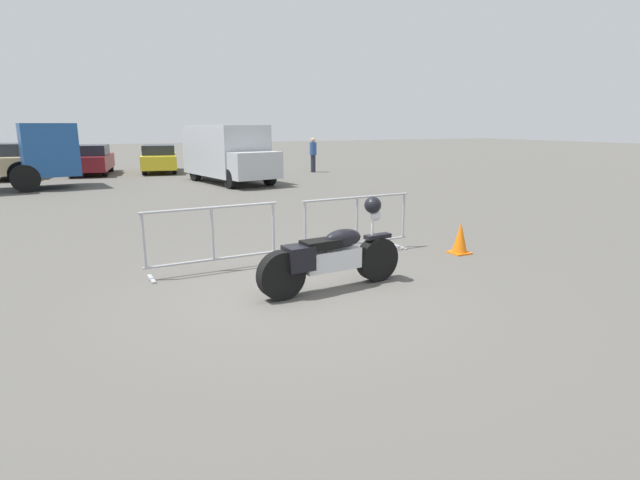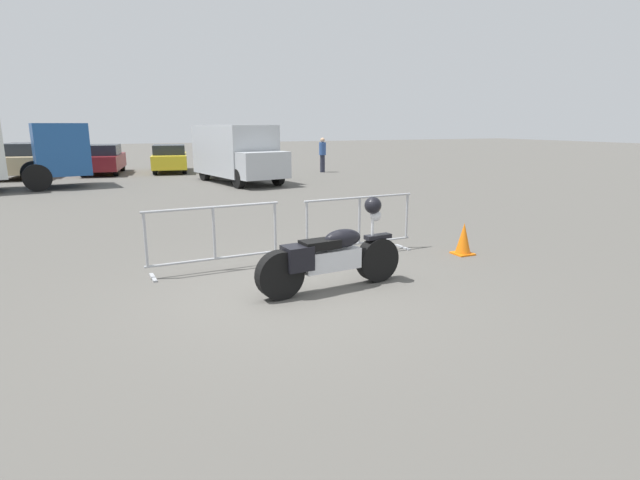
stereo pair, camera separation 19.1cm
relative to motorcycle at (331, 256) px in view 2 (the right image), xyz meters
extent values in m
plane|color=#54514C|center=(-0.53, 0.05, -0.50)|extent=(120.00, 120.00, 0.00)
cylinder|color=black|center=(0.81, 0.08, -0.16)|extent=(0.69, 0.26, 0.67)
cylinder|color=black|center=(-0.81, -0.08, -0.16)|extent=(0.69, 0.26, 0.67)
cube|color=silver|center=(0.00, 0.00, -0.06)|extent=(0.91, 0.34, 0.29)
ellipsoid|color=black|center=(0.19, 0.02, 0.24)|extent=(0.61, 0.33, 0.27)
cube|color=black|center=(-0.19, -0.02, 0.20)|extent=(0.57, 0.35, 0.13)
cube|color=black|center=(-0.54, -0.05, 0.05)|extent=(0.41, 0.37, 0.34)
cube|color=black|center=(0.81, 0.08, 0.20)|extent=(0.43, 0.19, 0.06)
cylinder|color=silver|center=(0.71, 0.07, 0.34)|extent=(0.05, 0.05, 0.47)
sphere|color=silver|center=(0.76, 0.08, 0.52)|extent=(0.17, 0.17, 0.17)
sphere|color=black|center=(0.71, 0.07, 0.68)|extent=(0.25, 0.25, 0.25)
cylinder|color=#9EA0A5|center=(-1.33, 1.63, 0.55)|extent=(2.22, 0.15, 0.04)
cylinder|color=#9EA0A5|center=(-1.33, 1.63, -0.30)|extent=(2.22, 0.15, 0.04)
cylinder|color=#9EA0A5|center=(-2.39, 1.58, 0.13)|extent=(0.05, 0.05, 0.85)
cylinder|color=#9EA0A5|center=(-1.33, 1.63, 0.13)|extent=(0.05, 0.05, 0.85)
cylinder|color=#9EA0A5|center=(-0.27, 1.68, 0.13)|extent=(0.05, 0.05, 0.85)
cube|color=#9EA0A5|center=(-2.32, 1.58, -0.48)|extent=(0.08, 0.44, 0.03)
cube|color=#9EA0A5|center=(-0.34, 1.68, -0.48)|extent=(0.08, 0.44, 0.03)
cylinder|color=#9EA0A5|center=(1.33, 1.63, 0.55)|extent=(2.22, 0.15, 0.04)
cylinder|color=#9EA0A5|center=(1.33, 1.63, -0.30)|extent=(2.22, 0.15, 0.04)
cylinder|color=#9EA0A5|center=(0.27, 1.58, 0.13)|extent=(0.05, 0.05, 0.85)
cylinder|color=#9EA0A5|center=(1.33, 1.63, 0.13)|extent=(0.05, 0.05, 0.85)
cylinder|color=#9EA0A5|center=(2.39, 1.68, 0.13)|extent=(0.05, 0.05, 0.85)
cube|color=#9EA0A5|center=(0.34, 1.58, -0.48)|extent=(0.08, 0.44, 0.03)
cube|color=#9EA0A5|center=(2.32, 1.68, -0.48)|extent=(0.08, 0.44, 0.03)
cube|color=#1E4C8C|center=(-4.19, 15.16, 0.93)|extent=(2.09, 2.42, 1.90)
cylinder|color=black|center=(-5.25, 15.98, -0.02)|extent=(0.99, 0.41, 0.96)
cylinder|color=black|center=(-4.97, 14.07, -0.02)|extent=(0.99, 0.41, 0.96)
cube|color=#B2B7BC|center=(2.23, 14.20, 0.81)|extent=(2.75, 4.41, 2.00)
cube|color=#B2B7BC|center=(2.71, 11.75, 0.34)|extent=(2.04, 1.25, 1.00)
cylinder|color=black|center=(3.45, 12.30, -0.14)|extent=(0.37, 0.75, 0.72)
cylinder|color=black|center=(1.80, 11.98, -0.14)|extent=(0.37, 0.75, 0.72)
cylinder|color=black|center=(2.82, 15.54, -0.14)|extent=(0.37, 0.75, 0.72)
cylinder|color=black|center=(1.17, 15.22, -0.14)|extent=(0.37, 0.75, 0.72)
cube|color=tan|center=(-5.79, 19.89, 0.14)|extent=(2.49, 4.71, 0.73)
cube|color=#1E232B|center=(-5.81, 19.74, 0.76)|extent=(2.01, 2.52, 0.52)
cylinder|color=black|center=(-6.33, 21.43, -0.16)|extent=(0.33, 0.69, 0.67)
cylinder|color=black|center=(-4.81, 21.19, -0.16)|extent=(0.33, 0.69, 0.67)
cylinder|color=black|center=(-6.77, 18.60, -0.16)|extent=(0.33, 0.69, 0.67)
cylinder|color=black|center=(-5.25, 18.36, -0.16)|extent=(0.33, 0.69, 0.67)
cube|color=maroon|center=(-2.71, 20.13, 0.08)|extent=(2.28, 4.31, 0.67)
cube|color=#1E232B|center=(-2.73, 19.99, 0.66)|extent=(1.84, 2.31, 0.48)
cylinder|color=black|center=(-3.20, 21.53, -0.19)|extent=(0.30, 0.64, 0.61)
cylinder|color=black|center=(-1.82, 21.32, -0.19)|extent=(0.30, 0.64, 0.61)
cylinder|color=black|center=(-3.60, 18.94, -0.19)|extent=(0.30, 0.64, 0.61)
cylinder|color=black|center=(-2.22, 18.73, -0.19)|extent=(0.30, 0.64, 0.61)
cube|color=yellow|center=(0.37, 19.86, 0.07)|extent=(2.21, 4.17, 0.65)
cube|color=#1E232B|center=(0.35, 19.72, 0.62)|extent=(1.78, 2.24, 0.46)
cylinder|color=black|center=(-0.11, 21.22, -0.20)|extent=(0.29, 0.62, 0.59)
cylinder|color=black|center=(1.24, 21.01, -0.20)|extent=(0.29, 0.62, 0.59)
cylinder|color=black|center=(-0.50, 18.70, -0.20)|extent=(0.29, 0.62, 0.59)
cylinder|color=black|center=(0.85, 18.50, -0.20)|extent=(0.29, 0.62, 0.59)
cylinder|color=#262838|center=(7.30, 16.62, -0.07)|extent=(0.34, 0.34, 0.85)
cylinder|color=#2D4C8C|center=(7.30, 16.62, 0.66)|extent=(0.48, 0.48, 0.62)
sphere|color=tan|center=(7.30, 16.62, 1.08)|extent=(0.22, 0.22, 0.22)
cylinder|color=#ADA89E|center=(3.28, 16.04, -0.43)|extent=(3.52, 3.52, 0.14)
cylinder|color=#38662D|center=(3.28, 16.04, -0.35)|extent=(3.24, 3.24, 0.02)
sphere|color=#33702D|center=(3.88, 16.46, 0.05)|extent=(0.95, 0.95, 0.95)
sphere|color=#1E511E|center=(3.28, 15.82, 0.07)|extent=(1.02, 1.02, 1.02)
sphere|color=#286023|center=(3.01, 16.03, 0.09)|extent=(1.05, 1.05, 1.05)
cube|color=orange|center=(3.07, 0.82, -0.48)|extent=(0.34, 0.34, 0.03)
cone|color=orange|center=(3.07, 0.82, -0.19)|extent=(0.28, 0.28, 0.56)
camera|label=1|loc=(-3.12, -6.18, 1.85)|focal=28.00mm
camera|label=2|loc=(-2.94, -6.26, 1.85)|focal=28.00mm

